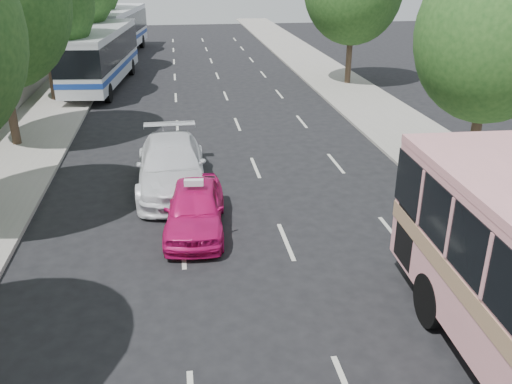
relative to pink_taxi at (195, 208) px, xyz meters
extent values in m
plane|color=black|center=(1.50, -5.11, -0.71)|extent=(120.00, 120.00, 0.00)
cube|color=#9E998E|center=(-7.00, 14.89, -0.64)|extent=(4.00, 90.00, 0.15)
cube|color=#9E998E|center=(10.00, 14.89, -0.65)|extent=(4.00, 90.00, 0.12)
cube|color=#9E998E|center=(-8.80, 14.89, 0.19)|extent=(0.30, 90.00, 1.50)
cylinder|color=#38281E|center=(-7.20, 8.89, 1.19)|extent=(0.36, 0.36, 3.80)
cylinder|color=#38281E|center=(-7.10, 16.89, 1.04)|extent=(0.36, 0.36, 3.50)
ellipsoid|color=#1D4719|center=(-7.10, 16.89, 4.72)|extent=(5.52, 5.52, 6.35)
cylinder|color=#38281E|center=(-7.00, 24.89, 1.28)|extent=(0.36, 0.36, 3.99)
cylinder|color=#38281E|center=(-7.20, 32.89, 1.15)|extent=(0.36, 0.36, 3.72)
cylinder|color=#38281E|center=(10.20, 2.89, 0.90)|extent=(0.36, 0.36, 3.23)
ellipsoid|color=#1D4719|center=(10.20, 2.89, 4.30)|extent=(5.10, 5.10, 5.87)
cylinder|color=#38281E|center=(10.50, 18.89, 1.19)|extent=(0.36, 0.36, 3.80)
cylinder|color=black|center=(4.87, -5.25, -0.12)|extent=(0.39, 1.20, 1.19)
imported|color=#CE1165|center=(0.00, 0.00, 0.00)|extent=(2.04, 4.31, 1.42)
imported|color=white|center=(-0.66, 3.36, 0.12)|extent=(2.38, 5.75, 1.66)
cube|color=silver|center=(-4.80, 20.47, 1.32)|extent=(3.65, 11.96, 2.99)
cube|color=black|center=(-4.80, 20.47, 1.69)|extent=(3.71, 12.00, 1.47)
cube|color=navy|center=(-4.80, 20.47, 0.56)|extent=(3.70, 11.99, 0.29)
cube|color=silver|center=(-4.80, 20.47, 2.75)|extent=(3.68, 11.98, 0.14)
cylinder|color=black|center=(-5.53, 24.28, -0.17)|extent=(0.42, 1.10, 1.08)
cylinder|color=black|center=(-3.34, 24.07, -0.17)|extent=(0.42, 1.10, 1.08)
cylinder|color=black|center=(-6.30, 16.47, -0.17)|extent=(0.42, 1.10, 1.08)
cylinder|color=black|center=(-4.11, 16.26, -0.17)|extent=(0.42, 1.10, 1.08)
cube|color=white|center=(-4.80, 32.93, 1.40)|extent=(4.11, 12.45, 3.11)
cube|color=black|center=(-4.80, 32.93, 1.78)|extent=(4.16, 12.48, 1.53)
cube|color=navy|center=(-4.80, 32.93, 0.61)|extent=(4.15, 12.47, 0.31)
cube|color=white|center=(-4.80, 32.93, 2.88)|extent=(4.13, 12.47, 0.14)
cylinder|color=black|center=(-5.46, 36.91, -0.15)|extent=(0.46, 1.15, 1.12)
cylinder|color=black|center=(-3.18, 36.63, -0.15)|extent=(0.46, 1.15, 1.12)
cylinder|color=black|center=(-6.48, 28.83, -0.15)|extent=(0.46, 1.15, 1.12)
cylinder|color=black|center=(-4.20, 28.54, -0.15)|extent=(0.46, 1.15, 1.12)
cube|color=silver|center=(0.00, 0.00, 0.80)|extent=(0.56, 0.23, 0.18)
camera|label=1|loc=(-0.33, -14.42, 6.69)|focal=38.00mm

